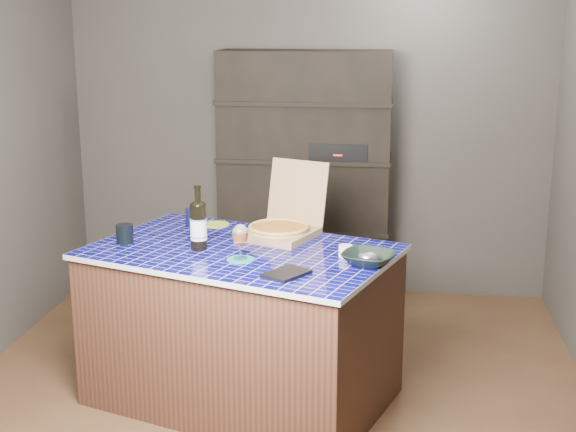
# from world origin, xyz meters

# --- Properties ---
(room) EXTENTS (3.50, 3.50, 3.50)m
(room) POSITION_xyz_m (0.00, 0.00, 1.25)
(room) COLOR brown
(room) RESTS_ON ground
(shelving_unit) EXTENTS (1.20, 0.41, 1.80)m
(shelving_unit) POSITION_xyz_m (0.00, 1.53, 0.90)
(shelving_unit) COLOR black
(shelving_unit) RESTS_ON floor
(kitchen_island) EXTENTS (1.78, 1.43, 0.85)m
(kitchen_island) POSITION_xyz_m (-0.15, -0.10, 0.42)
(kitchen_island) COLOR #4E2A1E
(kitchen_island) RESTS_ON floor
(pizza_box) EXTENTS (0.50, 0.54, 0.39)m
(pizza_box) POSITION_xyz_m (0.02, 0.17, 0.90)
(pizza_box) COLOR #90644A
(pizza_box) RESTS_ON kitchen_island
(mead_bottle) EXTENTS (0.09, 0.09, 0.34)m
(mead_bottle) POSITION_xyz_m (-0.37, -0.13, 0.98)
(mead_bottle) COLOR black
(mead_bottle) RESTS_ON kitchen_island
(teal_trivet) EXTENTS (0.14, 0.14, 0.01)m
(teal_trivet) POSITION_xyz_m (-0.12, -0.28, 0.85)
(teal_trivet) COLOR teal
(teal_trivet) RESTS_ON kitchen_island
(wine_glass) EXTENTS (0.08, 0.08, 0.18)m
(wine_glass) POSITION_xyz_m (-0.12, -0.28, 0.98)
(wine_glass) COLOR white
(wine_glass) RESTS_ON teal_trivet
(tumbler) EXTENTS (0.09, 0.09, 0.10)m
(tumbler) POSITION_xyz_m (-0.79, -0.06, 0.90)
(tumbler) COLOR black
(tumbler) RESTS_ON kitchen_island
(dvd_case) EXTENTS (0.24, 0.26, 0.02)m
(dvd_case) POSITION_xyz_m (0.14, -0.49, 0.86)
(dvd_case) COLOR black
(dvd_case) RESTS_ON kitchen_island
(bowl) EXTENTS (0.32, 0.32, 0.06)m
(bowl) POSITION_xyz_m (0.52, -0.27, 0.88)
(bowl) COLOR black
(bowl) RESTS_ON kitchen_island
(foil_contents) EXTENTS (0.11, 0.09, 0.05)m
(foil_contents) POSITION_xyz_m (0.52, -0.27, 0.89)
(foil_contents) COLOR #B6B6C2
(foil_contents) RESTS_ON bowl
(white_jar) EXTENTS (0.07, 0.07, 0.06)m
(white_jar) POSITION_xyz_m (0.40, -0.15, 0.88)
(white_jar) COLOR white
(white_jar) RESTS_ON kitchen_island
(navy_cup) EXTENTS (0.07, 0.07, 0.11)m
(navy_cup) POSITION_xyz_m (-0.52, 0.32, 0.90)
(navy_cup) COLOR black
(navy_cup) RESTS_ON kitchen_island
(green_trivet) EXTENTS (0.16, 0.16, 0.01)m
(green_trivet) POSITION_xyz_m (-0.39, 0.37, 0.85)
(green_trivet) COLOR #A7C329
(green_trivet) RESTS_ON kitchen_island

